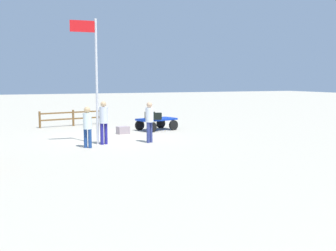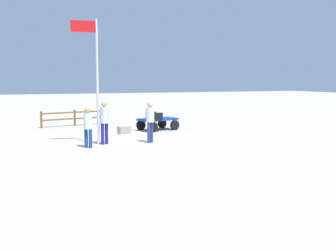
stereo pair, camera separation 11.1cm
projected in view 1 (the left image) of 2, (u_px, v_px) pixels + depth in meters
name	position (u px, v px, depth m)	size (l,w,h in m)	color
ground_plane	(115.00, 137.00, 19.31)	(120.00, 120.00, 0.00)	#B5AC98
luggage_cart	(156.00, 122.00, 21.73)	(2.28, 1.73, 0.64)	#1133AC
suitcase_olive	(150.00, 115.00, 21.37)	(0.52, 0.32, 0.38)	#3B3826
suitcase_dark	(156.00, 116.00, 21.04)	(0.63, 0.43, 0.35)	black
suitcase_grey	(123.00, 130.00, 20.29)	(0.66, 0.50, 0.37)	gray
worker_lead	(149.00, 119.00, 17.38)	(0.48, 0.48, 1.76)	navy
worker_trailing	(87.00, 124.00, 16.05)	(0.47, 0.47, 1.65)	navy
worker_supervisor	(104.00, 119.00, 16.92)	(0.45, 0.45, 1.82)	navy
flagpole	(94.00, 71.00, 16.66)	(1.09, 0.10, 5.19)	silver
wooden_fence	(73.00, 117.00, 23.77)	(3.98, 0.93, 0.94)	brown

